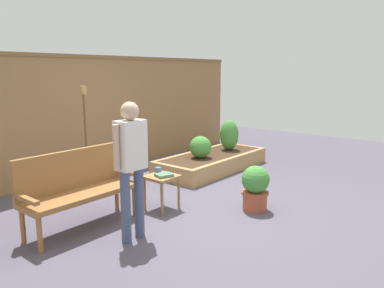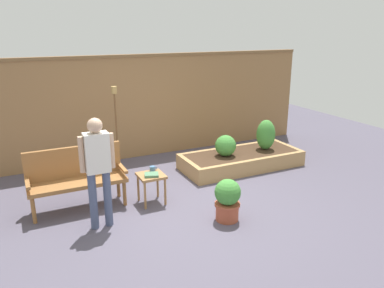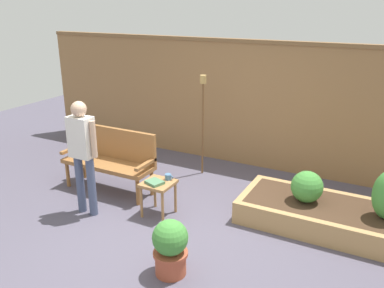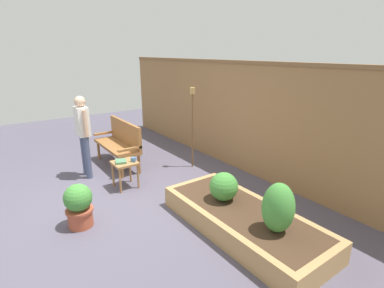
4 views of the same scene
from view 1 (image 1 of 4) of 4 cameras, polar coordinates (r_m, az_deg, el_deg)
ground_plane at (r=5.38m, az=0.42°, el=-9.48°), size 14.00×14.00×0.00m
fence_back at (r=7.02m, az=-16.31°, el=4.09°), size 8.40×0.14×2.16m
garden_bench at (r=4.78m, az=-16.95°, el=-5.74°), size 1.44×0.48×0.94m
side_table at (r=5.20m, az=-4.61°, el=-5.64°), size 0.40×0.40×0.48m
cup_on_table at (r=5.31m, az=-5.11°, el=-3.93°), size 0.12×0.09×0.08m
book_on_table at (r=5.12m, az=-4.24°, el=-4.71°), size 0.26×0.24×0.04m
potted_boxwood at (r=5.24m, az=9.53°, el=-6.41°), size 0.38×0.38×0.62m
raised_planter_bed at (r=7.32m, az=3.03°, el=-2.70°), size 2.40×1.00×0.30m
shrub_near_bench at (r=6.94m, az=1.29°, el=-0.47°), size 0.41×0.41×0.41m
shrub_far_corner at (r=7.67m, az=5.63°, el=1.35°), size 0.38×0.38×0.61m
tiki_torch at (r=6.14m, az=-15.87°, el=3.61°), size 0.10×0.10×1.65m
person_by_bench at (r=4.19m, az=-9.17°, el=-2.25°), size 0.47×0.20×1.56m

